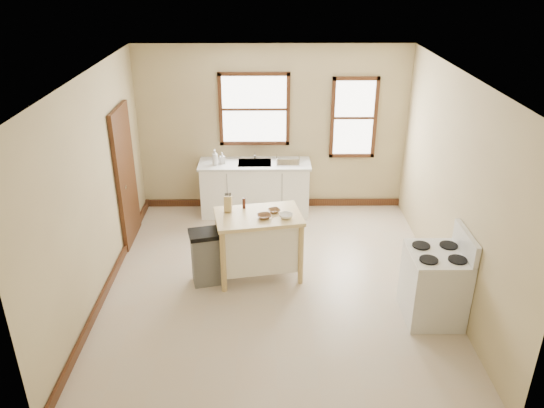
{
  "coord_description": "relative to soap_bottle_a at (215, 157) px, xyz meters",
  "views": [
    {
      "loc": [
        -0.09,
        -6.07,
        4.04
      ],
      "look_at": [
        -0.03,
        0.4,
        1.0
      ],
      "focal_mm": 35.0,
      "sensor_mm": 36.0,
      "label": 1
    }
  ],
  "objects": [
    {
      "name": "dish_rack",
      "position": [
        1.2,
        0.05,
        -0.08
      ],
      "size": [
        0.46,
        0.41,
        0.1
      ],
      "primitive_type": null,
      "rotation": [
        0.0,
        0.0,
        0.35
      ],
      "color": "silver",
      "rests_on": "sink_counter"
    },
    {
      "name": "ceiling",
      "position": [
        0.95,
        -2.11,
        1.75
      ],
      "size": [
        5.0,
        5.0,
        0.0
      ],
      "primitive_type": "plane",
      "rotation": [
        3.14,
        0.0,
        0.0
      ],
      "color": "white",
      "rests_on": "ground"
    },
    {
      "name": "gas_stove",
      "position": [
        2.86,
        -2.85,
        -0.47
      ],
      "size": [
        0.72,
        0.73,
        1.16
      ],
      "primitive_type": null,
      "color": "silver",
      "rests_on": "ground"
    },
    {
      "name": "trash_bin",
      "position": [
        0.02,
        -2.06,
        -0.67
      ],
      "size": [
        0.46,
        0.42,
        0.77
      ],
      "primitive_type": null,
      "rotation": [
        0.0,
        0.0,
        0.25
      ],
      "color": "#62625F",
      "rests_on": "ground"
    },
    {
      "name": "soap_bottle_b",
      "position": [
        0.11,
        0.06,
        -0.04
      ],
      "size": [
        0.1,
        0.1,
        0.19
      ],
      "primitive_type": "imported",
      "rotation": [
        0.0,
        0.0,
        0.27
      ],
      "color": "#B2B2B2",
      "rests_on": "sink_counter"
    },
    {
      "name": "bowl_b",
      "position": [
        0.95,
        -1.81,
        -0.1
      ],
      "size": [
        0.21,
        0.21,
        0.04
      ],
      "primitive_type": "imported",
      "rotation": [
        0.0,
        0.0,
        0.45
      ],
      "color": "brown",
      "rests_on": "kitchen_island"
    },
    {
      "name": "faucet",
      "position": [
        0.65,
        0.27,
        -0.02
      ],
      "size": [
        0.03,
        0.03,
        0.22
      ],
      "primitive_type": "cylinder",
      "color": "silver",
      "rests_on": "sink_counter"
    },
    {
      "name": "wall_back",
      "position": [
        0.95,
        0.39,
        0.35
      ],
      "size": [
        4.5,
        0.04,
        2.8
      ],
      "primitive_type": "cube",
      "color": "tan",
      "rests_on": "ground"
    },
    {
      "name": "knife_block",
      "position": [
        0.33,
        -1.77,
        -0.02
      ],
      "size": [
        0.11,
        0.11,
        0.2
      ],
      "primitive_type": null,
      "rotation": [
        0.0,
        0.0,
        -0.1
      ],
      "color": "tan",
      "rests_on": "kitchen_island"
    },
    {
      "name": "kitchen_island",
      "position": [
        0.74,
        -1.89,
        -0.59
      ],
      "size": [
        1.24,
        0.91,
        0.93
      ],
      "primitive_type": null,
      "rotation": [
        0.0,
        0.0,
        0.18
      ],
      "color": "#EBD48A",
      "rests_on": "ground"
    },
    {
      "name": "bowl_a",
      "position": [
        0.81,
        -1.98,
        -0.1
      ],
      "size": [
        0.23,
        0.23,
        0.05
      ],
      "primitive_type": "imported",
      "rotation": [
        0.0,
        0.0,
        0.3
      ],
      "color": "brown",
      "rests_on": "kitchen_island"
    },
    {
      "name": "sink_counter",
      "position": [
        0.65,
        0.09,
        -0.59
      ],
      "size": [
        1.86,
        0.62,
        0.92
      ],
      "primitive_type": null,
      "color": "white",
      "rests_on": "ground"
    },
    {
      "name": "pepper_grinder",
      "position": [
        0.54,
        -1.68,
        -0.05
      ],
      "size": [
        0.06,
        0.06,
        0.15
      ],
      "primitive_type": "cylinder",
      "rotation": [
        0.0,
        0.0,
        0.61
      ],
      "color": "#3B1810",
      "rests_on": "kitchen_island"
    },
    {
      "name": "door_left",
      "position": [
        -1.26,
        -0.81,
        -0.0
      ],
      "size": [
        0.06,
        0.9,
        2.1
      ],
      "primitive_type": "cube",
      "color": "#3E1D11",
      "rests_on": "ground"
    },
    {
      "name": "baseboard_left",
      "position": [
        -1.27,
        -2.11,
        -0.99
      ],
      "size": [
        0.04,
        5.0,
        0.12
      ],
      "primitive_type": "cube",
      "color": "#3E1D11",
      "rests_on": "ground"
    },
    {
      "name": "baseboard_back",
      "position": [
        0.95,
        0.36,
        -0.99
      ],
      "size": [
        4.5,
        0.04,
        0.12
      ],
      "primitive_type": "cube",
      "color": "#3E1D11",
      "rests_on": "ground"
    },
    {
      "name": "bowl_c",
      "position": [
        1.1,
        -1.98,
        -0.09
      ],
      "size": [
        0.21,
        0.21,
        0.06
      ],
      "primitive_type": "imported",
      "rotation": [
        0.0,
        0.0,
        0.18
      ],
      "color": "white",
      "rests_on": "kitchen_island"
    },
    {
      "name": "floor",
      "position": [
        0.95,
        -2.11,
        -1.05
      ],
      "size": [
        5.0,
        5.0,
        0.0
      ],
      "primitive_type": "plane",
      "color": "#C1AF99",
      "rests_on": "ground"
    },
    {
      "name": "wall_left",
      "position": [
        -1.3,
        -2.11,
        0.35
      ],
      "size": [
        0.04,
        5.0,
        2.8
      ],
      "primitive_type": "cube",
      "color": "tan",
      "rests_on": "ground"
    },
    {
      "name": "wall_right",
      "position": [
        3.2,
        -2.11,
        0.35
      ],
      "size": [
        0.04,
        5.0,
        2.8
      ],
      "primitive_type": "cube",
      "color": "tan",
      "rests_on": "ground"
    },
    {
      "name": "window_side",
      "position": [
        2.3,
        0.37,
        0.55
      ],
      "size": [
        0.77,
        0.06,
        1.37
      ],
      "primitive_type": null,
      "color": "#3E1D11",
      "rests_on": "wall_back"
    },
    {
      "name": "window_main",
      "position": [
        0.65,
        0.37,
        0.7
      ],
      "size": [
        1.17,
        0.06,
        1.22
      ],
      "primitive_type": null,
      "color": "#3E1D11",
      "rests_on": "wall_back"
    },
    {
      "name": "soap_bottle_a",
      "position": [
        0.0,
        0.0,
        0.0
      ],
      "size": [
        0.12,
        0.12,
        0.26
      ],
      "primitive_type": "imported",
      "rotation": [
        0.0,
        0.0,
        -0.16
      ],
      "color": "#B2B2B2",
      "rests_on": "sink_counter"
    }
  ]
}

